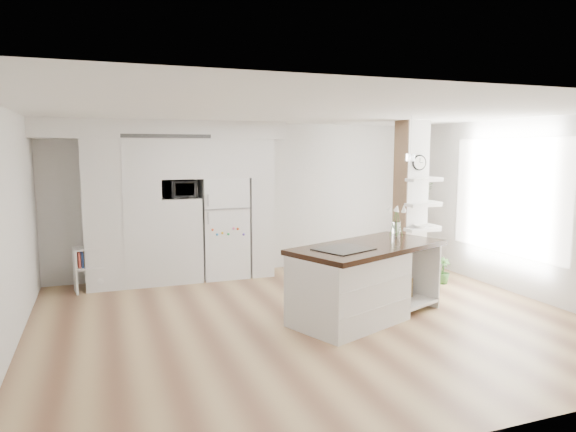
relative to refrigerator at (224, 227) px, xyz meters
The scene contains 14 objects.
floor 2.87m from the refrigerator, 78.93° to the right, with size 7.00×6.00×0.01m, color tan.
room 2.90m from the refrigerator, 78.93° to the right, with size 7.04×6.04×2.72m.
cabinet_wall 1.12m from the refrigerator, behind, with size 4.00×0.71×2.70m.
refrigerator is the anchor object (origin of this frame).
column 3.33m from the refrigerator, 28.14° to the right, with size 0.69×0.90×2.70m.
window 4.70m from the refrigerator, 30.76° to the right, with size 2.40×2.40×0.00m, color white.
pendant_light 3.59m from the refrigerator, 48.71° to the right, with size 0.12×0.12×0.10m, color white.
kitchen_island 3.13m from the refrigerator, 70.15° to the right, with size 2.41×1.78×1.55m.
bookshelf 2.19m from the refrigerator, behind, with size 0.64×0.43×0.71m.
floor_plant_a 2.71m from the refrigerator, 22.95° to the right, with size 0.29×0.23×0.53m, color #366528.
floor_plant_b 3.81m from the refrigerator, 27.69° to the right, with size 0.24×0.24×0.44m, color #366528.
microwave 1.02m from the refrigerator, behind, with size 0.54×0.37×0.30m, color #2D2D2D.
shelf_plant 3.51m from the refrigerator, 23.68° to the right, with size 0.27×0.23×0.30m, color #366528.
decor_bowl 3.34m from the refrigerator, 32.27° to the right, with size 0.22×0.22×0.05m, color white.
Camera 1 is at (-2.55, -6.03, 2.23)m, focal length 32.00 mm.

